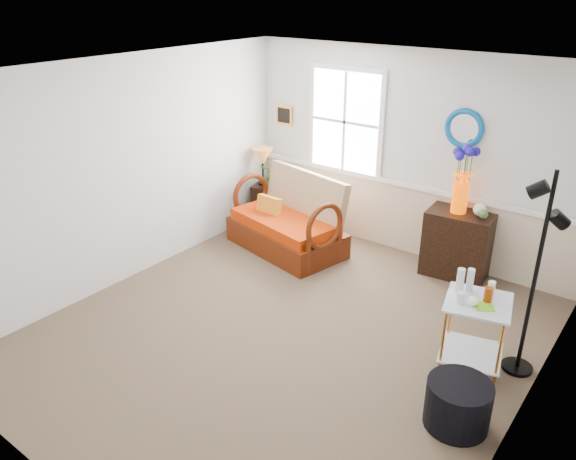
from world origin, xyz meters
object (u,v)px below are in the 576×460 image
Objects in this scene: cabinet at (457,244)px; side_table at (473,335)px; loveseat at (286,214)px; ottoman at (458,404)px; lamp_stand at (265,203)px; floor_lamp at (535,277)px.

side_table is (0.82, -1.67, -0.05)m from cabinet.
loveseat reaches higher than ottoman.
floor_lamp reaches higher than lamp_stand.
floor_lamp is (0.37, 0.25, 0.61)m from side_table.
lamp_stand is (-0.82, 0.55, -0.22)m from loveseat.
ottoman is at bearing -72.79° from cabinet.
ottoman is at bearing -76.76° from side_table.
loveseat is 3.38m from floor_lamp.
cabinet reaches higher than ottoman.
loveseat reaches higher than lamp_stand.
ottoman is at bearing -30.79° from lamp_stand.
floor_lamp is 3.71× the size of ottoman.
cabinet is at bearing 120.28° from floor_lamp.
side_table is (3.72, -1.54, 0.07)m from lamp_stand.
cabinet is 1.14× the size of side_table.
floor_lamp is at bearing -0.58° from loveseat.
cabinet is at bearing 116.16° from side_table.
side_table reaches higher than lamp_stand.
loveseat is at bearing 150.07° from ottoman.
side_table is (2.90, -0.99, -0.15)m from loveseat.
loveseat is 1.89× the size of cabinet.
cabinet is 1.55× the size of ottoman.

